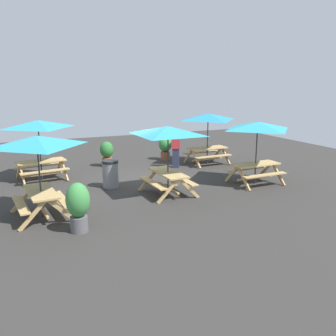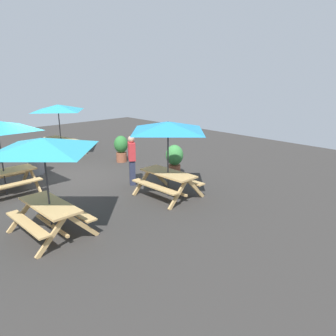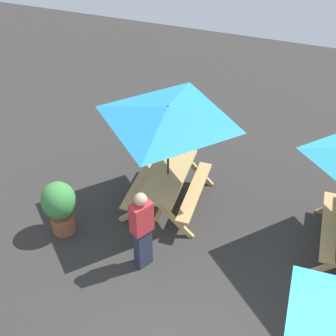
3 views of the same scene
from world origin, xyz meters
The scene contains 11 objects.
ground_plane centered at (0.00, 0.00, 0.00)m, with size 24.70×24.70×0.00m, color #33302D.
picnic_table_0 centered at (-3.69, 1.70, 1.99)m, with size 2.05×2.05×2.34m.
picnic_table_1 centered at (-3.76, -1.97, 1.99)m, with size 2.05×2.05×2.34m.
picnic_table_2 centered at (-0.22, 1.60, 1.99)m, with size 2.83×2.83×2.34m.
picnic_table_3 centered at (3.48, -2.04, 1.99)m, with size 2.27×2.27×2.34m.
picnic_table_4 centered at (3.89, 2.16, 1.99)m, with size 2.16×2.16×2.34m.
trash_bin_gray centered at (1.33, 0.02, 0.49)m, with size 0.59×0.59×0.98m.
potted_plant_0 centered at (0.58, -3.33, 0.63)m, with size 0.59×0.59×1.12m.
potted_plant_1 centered at (-2.37, -3.60, 0.66)m, with size 0.64×0.64×1.15m.
potted_plant_2 centered at (3.14, 3.64, 0.71)m, with size 0.60×0.60×1.28m.
person_standing centered at (-2.12, -1.86, 0.89)m, with size 0.42×0.37×1.67m.
Camera 1 is at (4.68, 12.66, 3.73)m, focal length 40.00 mm.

